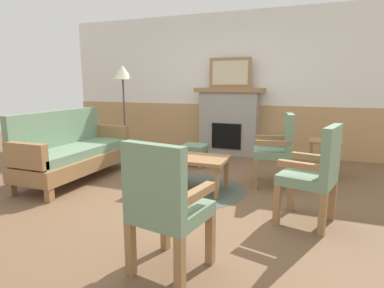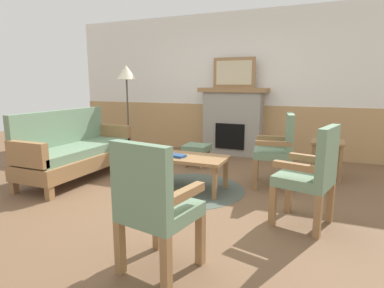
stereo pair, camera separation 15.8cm
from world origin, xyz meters
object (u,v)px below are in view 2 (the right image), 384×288
Objects in this scene: footstool at (197,149)px; armchair_near_fireplace at (279,147)px; fireplace at (233,121)px; framed_picture at (234,73)px; coffee_table at (189,161)px; armchair_front_left at (154,203)px; side_table at (327,149)px; couch at (76,151)px; book_on_table at (178,156)px; floor_lamp_by_couch at (127,78)px; armchair_by_window_left at (312,172)px.

armchair_near_fireplace is at bearing -22.52° from footstool.
fireplace is at bearing 123.22° from armchair_near_fireplace.
framed_picture is 0.83× the size of coffee_table.
armchair_front_left reaches higher than side_table.
couch is at bearing -124.15° from framed_picture.
framed_picture is 1.45× the size of side_table.
armchair_front_left is 1.78× the size of side_table.
framed_picture reaches higher than book_on_table.
side_table is at bearing 2.32° from footstool.
couch is 1.73m from floor_lamp_by_couch.
footstool is (-0.24, 1.24, -0.17)m from book_on_table.
fireplace is at bearing 75.19° from footstool.
coffee_table is 1.75× the size of side_table.
armchair_near_fireplace is 1.78× the size of side_table.
couch is 3.63m from side_table.
book_on_table is 0.20× the size of armchair_front_left.
fireplace is 2.36× the size of side_table.
floor_lamp_by_couch is (-3.37, -0.03, 1.02)m from side_table.
fireplace reaches higher than footstool.
armchair_by_window_left is 3.79m from floor_lamp_by_couch.
armchair_near_fireplace is at bearing 29.55° from book_on_table.
side_table is 0.33× the size of floor_lamp_by_couch.
armchair_near_fireplace reaches higher than book_on_table.
fireplace is 1.62× the size of framed_picture.
armchair_near_fireplace is 1.00× the size of armchair_front_left.
armchair_near_fireplace is at bearing -56.79° from framed_picture.
fireplace is 6.59× the size of book_on_table.
fireplace is 1.35× the size of coffee_table.
couch is at bearing -88.82° from floor_lamp_by_couch.
framed_picture is at bearing 98.28° from armchair_front_left.
side_table is 3.52m from floor_lamp_by_couch.
book_on_table reaches higher than coffee_table.
footstool is at bearing 157.48° from armchair_near_fireplace.
footstool is at bearing -104.81° from fireplace.
floor_lamp_by_couch reaches higher than armchair_by_window_left.
armchair_front_left is at bearing -102.27° from armchair_near_fireplace.
framed_picture is at bearing 119.30° from armchair_by_window_left.
side_table is at bearing 0.44° from floor_lamp_by_couch.
framed_picture reaches higher than armchair_front_left.
book_on_table is at bearing -146.58° from coffee_table.
framed_picture is at bearing 148.84° from side_table.
armchair_front_left is (0.59, -4.06, -1.02)m from framed_picture.
armchair_near_fireplace is 1.20m from armchair_by_window_left.
framed_picture is 2.55m from coffee_table.
framed_picture is 2.26m from armchair_near_fireplace.
coffee_table is at bearing 105.94° from armchair_front_left.
armchair_by_window_left is at bearing -60.70° from framed_picture.
book_on_table is (-0.05, -2.34, -1.10)m from framed_picture.
armchair_near_fireplace reaches higher than side_table.
armchair_by_window_left is (0.46, -1.10, 0.00)m from armchair_near_fireplace.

